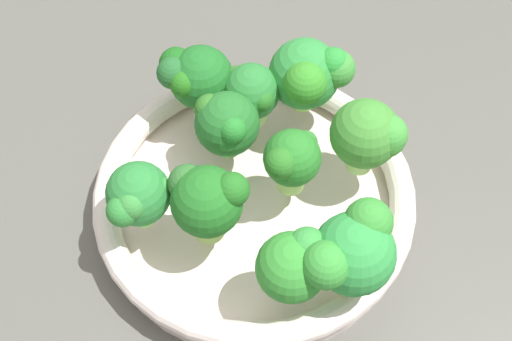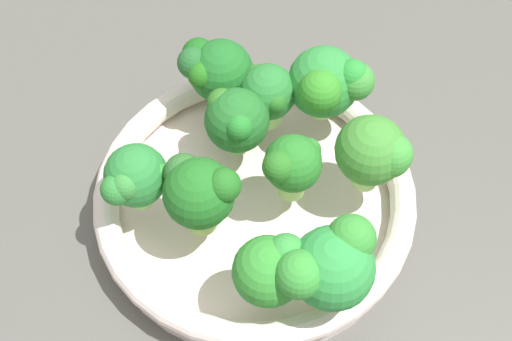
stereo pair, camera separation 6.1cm
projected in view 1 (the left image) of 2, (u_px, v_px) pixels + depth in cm
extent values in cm
cube|color=#54534D|center=(265.00, 213.00, 68.05)|extent=(130.00, 130.00, 2.50)
cylinder|color=silver|center=(256.00, 209.00, 65.75)|extent=(26.52, 26.52, 1.82)
torus|color=silver|center=(256.00, 197.00, 64.06)|extent=(27.63, 27.63, 2.23)
cylinder|color=#A1D161|center=(303.00, 96.00, 67.40)|extent=(2.08, 2.08, 2.04)
sphere|color=#2D883A|center=(304.00, 74.00, 64.84)|extent=(6.27, 6.27, 6.27)
sphere|color=#288C32|center=(333.00, 63.00, 63.41)|extent=(2.79, 2.79, 2.79)
sphere|color=#328926|center=(305.00, 83.00, 62.42)|extent=(3.68, 3.68, 3.68)
sphere|color=#3A8D36|center=(336.00, 69.00, 63.85)|extent=(3.32, 3.32, 3.32)
cylinder|color=#87B24D|center=(209.00, 222.00, 59.88)|extent=(2.56, 2.56, 2.70)
sphere|color=#1F6921|center=(207.00, 202.00, 57.21)|extent=(5.67, 5.67, 5.67)
sphere|color=#21681F|center=(232.00, 190.00, 56.05)|extent=(2.73, 2.73, 2.73)
sphere|color=#2D672D|center=(187.00, 183.00, 57.58)|extent=(3.07, 3.07, 3.07)
cylinder|color=#91C360|center=(291.00, 177.00, 62.36)|extent=(2.27, 2.27, 2.52)
sphere|color=#277626|center=(292.00, 158.00, 60.02)|extent=(4.74, 4.74, 4.74)
sphere|color=#2C762B|center=(305.00, 143.00, 60.37)|extent=(2.05, 2.05, 2.05)
sphere|color=#286E21|center=(279.00, 164.00, 58.43)|extent=(2.63, 2.63, 2.63)
cylinder|color=#76B358|center=(228.00, 143.00, 64.74)|extent=(2.15, 2.15, 1.79)
sphere|color=#226828|center=(227.00, 124.00, 62.49)|extent=(5.51, 5.51, 5.51)
sphere|color=#237829|center=(233.00, 130.00, 60.61)|extent=(2.38, 2.38, 2.38)
sphere|color=#2E6D24|center=(210.00, 109.00, 62.12)|extent=(2.63, 2.63, 2.63)
cylinder|color=#A2D066|center=(199.00, 100.00, 67.14)|extent=(2.14, 2.14, 2.03)
sphere|color=#1D6524|center=(197.00, 80.00, 64.75)|extent=(5.65, 5.65, 5.65)
sphere|color=#225E2A|center=(173.00, 73.00, 63.77)|extent=(2.83, 2.83, 2.83)
sphere|color=#226A19|center=(184.00, 83.00, 63.33)|extent=(2.47, 2.47, 2.47)
sphere|color=#1A5F1B|center=(176.00, 64.00, 64.67)|extent=(3.01, 3.01, 3.01)
cylinder|color=#92C65B|center=(290.00, 284.00, 57.14)|extent=(1.87, 1.87, 2.28)
sphere|color=#328E30|center=(291.00, 267.00, 54.74)|extent=(5.36, 5.36, 5.36)
sphere|color=#418F40|center=(312.00, 267.00, 53.49)|extent=(2.70, 2.70, 2.70)
sphere|color=green|center=(307.00, 247.00, 54.22)|extent=(3.03, 3.03, 3.03)
cylinder|color=#8FD56E|center=(143.00, 211.00, 60.79)|extent=(2.00, 2.00, 2.09)
sphere|color=#297D36|center=(138.00, 194.00, 58.51)|extent=(5.17, 5.17, 5.17)
sphere|color=#338E37|center=(157.00, 188.00, 58.10)|extent=(2.08, 2.08, 2.08)
sphere|color=#358738|center=(132.00, 204.00, 56.93)|extent=(2.41, 2.41, 2.41)
sphere|color=#2C8033|center=(122.00, 211.00, 57.05)|extent=(2.53, 2.53, 2.53)
cylinder|color=#A1D572|center=(360.00, 156.00, 63.41)|extent=(2.21, 2.21, 2.69)
sphere|color=#3E8932|center=(365.00, 134.00, 60.71)|extent=(5.78, 5.78, 5.78)
sphere|color=green|center=(387.00, 134.00, 59.99)|extent=(3.39, 3.39, 3.39)
sphere|color=#3B9131|center=(386.00, 137.00, 60.14)|extent=(3.35, 3.35, 3.35)
cylinder|color=#A2D170|center=(251.00, 110.00, 66.54)|extent=(2.78, 2.78, 2.00)
sphere|color=#297732|center=(251.00, 92.00, 64.36)|extent=(4.95, 4.95, 4.95)
sphere|color=#336925|center=(238.00, 78.00, 64.73)|extent=(2.16, 2.16, 2.16)
sphere|color=#256A22|center=(262.00, 100.00, 63.19)|extent=(2.11, 2.11, 2.11)
cylinder|color=#91CB65|center=(345.00, 276.00, 57.37)|extent=(2.65, 2.65, 2.53)
sphere|color=green|center=(349.00, 257.00, 54.60)|extent=(6.30, 6.30, 6.30)
sphere|color=#348E33|center=(368.00, 222.00, 54.30)|extent=(3.66, 3.66, 3.66)
sphere|color=green|center=(326.00, 265.00, 52.83)|extent=(3.59, 3.59, 3.59)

